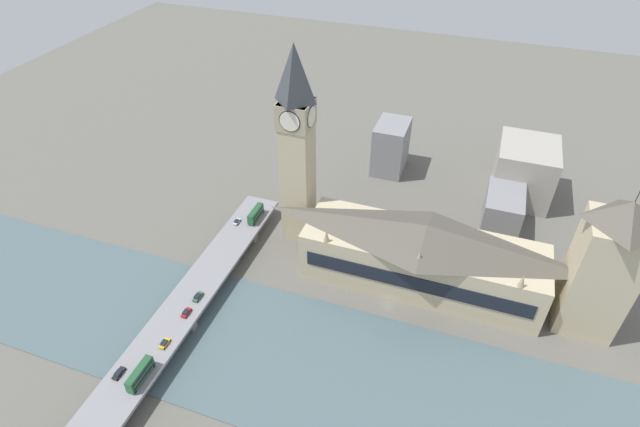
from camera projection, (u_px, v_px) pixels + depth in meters
name	position (u px, v px, depth m)	size (l,w,h in m)	color
ground_plane	(387.00, 305.00, 179.21)	(600.00, 600.00, 0.00)	#605E56
river_water	(363.00, 380.00, 154.92)	(53.34, 360.00, 0.30)	#4C6066
parliament_hall	(422.00, 255.00, 180.46)	(26.03, 86.18, 27.20)	#C1B28E
clock_tower	(297.00, 144.00, 184.96)	(12.25, 12.25, 80.67)	#C1B28E
victoria_tower	(603.00, 266.00, 158.19)	(18.28, 18.28, 55.46)	#C1B28E
road_bridge	(178.00, 316.00, 169.19)	(138.67, 14.52, 5.94)	slate
double_decker_bus_lead	(140.00, 374.00, 147.20)	(11.03, 2.53, 4.70)	#235B33
double_decker_bus_mid	(256.00, 214.00, 207.29)	(10.78, 2.60, 4.70)	#235B33
car_northbound_lead	(119.00, 373.00, 149.53)	(4.55, 1.81, 1.34)	black
car_northbound_mid	(164.00, 343.00, 158.09)	(4.24, 1.90, 1.41)	gold
car_northbound_tail	(198.00, 297.00, 173.57)	(4.66, 1.93, 1.50)	#2D5638
car_southbound_lead	(186.00, 313.00, 167.96)	(4.23, 1.87, 1.45)	maroon
car_southbound_mid	(237.00, 222.00, 206.17)	(4.11, 1.78, 1.35)	silver
city_block_west	(503.00, 210.00, 210.16)	(24.42, 15.14, 16.11)	gray
city_block_center	(391.00, 147.00, 242.34)	(21.07, 14.83, 24.80)	gray
city_block_east	(524.00, 171.00, 224.43)	(29.45, 25.18, 26.08)	#A39E93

